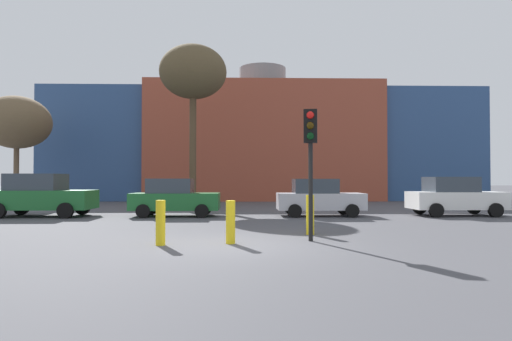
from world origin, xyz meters
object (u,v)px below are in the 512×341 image
(traffic_light_island, at_px, (310,144))
(bollard_yellow_1, at_px, (161,223))
(bollard_yellow_2, at_px, (310,215))
(bare_tree_1, at_px, (193,74))
(parked_car_2, at_px, (319,197))
(parked_car_1, at_px, (174,198))
(parked_car_0, at_px, (41,195))
(parked_car_3, at_px, (454,196))
(bollard_yellow_0, at_px, (231,222))
(bare_tree_0, at_px, (17,123))

(traffic_light_island, xyz_separation_m, bollard_yellow_1, (-3.89, -0.60, -2.05))
(traffic_light_island, distance_m, bollard_yellow_2, 2.45)
(bare_tree_1, height_order, bollard_yellow_2, bare_tree_1)
(parked_car_2, relative_size, traffic_light_island, 1.09)
(parked_car_1, xyz_separation_m, bare_tree_1, (0.11, 5.83, 7.03))
(parked_car_0, relative_size, traffic_light_island, 1.24)
(parked_car_3, bearing_deg, bare_tree_1, 155.19)
(parked_car_0, distance_m, traffic_light_island, 13.49)
(bollard_yellow_2, bearing_deg, parked_car_0, 149.63)
(parked_car_2, xyz_separation_m, bare_tree_1, (-6.39, 5.83, 7.03))
(parked_car_1, height_order, traffic_light_island, traffic_light_island)
(bollard_yellow_1, relative_size, bollard_yellow_2, 0.95)
(parked_car_3, xyz_separation_m, bare_tree_1, (-12.60, 5.83, 6.99))
(parked_car_1, distance_m, parked_car_2, 6.50)
(parked_car_0, bearing_deg, bollard_yellow_0, -43.40)
(bollard_yellow_2, bearing_deg, bare_tree_1, 112.20)
(bare_tree_1, distance_m, bollard_yellow_2, 15.14)
(parked_car_0, xyz_separation_m, bare_tree_0, (-5.48, 8.33, 4.32))
(parked_car_0, bearing_deg, bollard_yellow_1, -50.55)
(parked_car_3, distance_m, bollard_yellow_0, 12.89)
(traffic_light_island, height_order, bollard_yellow_2, traffic_light_island)
(parked_car_1, height_order, parked_car_2, parked_car_1)
(bare_tree_0, xyz_separation_m, bollard_yellow_0, (14.19, -16.57, -4.71))
(parked_car_0, xyz_separation_m, parked_car_3, (18.62, -0.00, -0.07))
(traffic_light_island, bearing_deg, parked_car_3, 146.28)
(bare_tree_0, relative_size, bollard_yellow_0, 6.27)
(parked_car_3, xyz_separation_m, traffic_light_island, (-7.78, -7.85, 1.73))
(bare_tree_1, bearing_deg, parked_car_2, -42.36)
(parked_car_2, xyz_separation_m, bollard_yellow_0, (-3.70, -8.24, -0.28))
(parked_car_2, bearing_deg, bollard_yellow_1, -122.85)
(parked_car_2, xyz_separation_m, traffic_light_island, (-1.57, -7.85, 1.78))
(bollard_yellow_1, height_order, bollard_yellow_2, bollard_yellow_2)
(parked_car_0, height_order, traffic_light_island, traffic_light_island)
(parked_car_2, relative_size, bollard_yellow_1, 3.42)
(parked_car_3, distance_m, bare_tree_1, 15.54)
(parked_car_0, height_order, bollard_yellow_2, parked_car_0)
(parked_car_2, bearing_deg, bollard_yellow_0, -114.21)
(parked_car_0, height_order, parked_car_2, parked_car_0)
(parked_car_3, bearing_deg, bare_tree_0, 160.93)
(traffic_light_island, bearing_deg, bare_tree_0, -123.73)
(parked_car_1, bearing_deg, bollard_yellow_0, -71.23)
(bare_tree_0, distance_m, bollard_yellow_0, 22.32)
(bollard_yellow_0, bearing_deg, parked_car_0, 136.60)
(parked_car_1, bearing_deg, bollard_yellow_2, -51.58)
(bollard_yellow_0, distance_m, bollard_yellow_2, 2.93)
(parked_car_2, bearing_deg, parked_car_0, -180.00)
(bollard_yellow_0, bearing_deg, bollard_yellow_1, -172.99)
(parked_car_0, distance_m, bollard_yellow_1, 10.95)
(parked_car_3, bearing_deg, traffic_light_island, -134.75)
(bollard_yellow_1, bearing_deg, bollard_yellow_0, 7.01)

